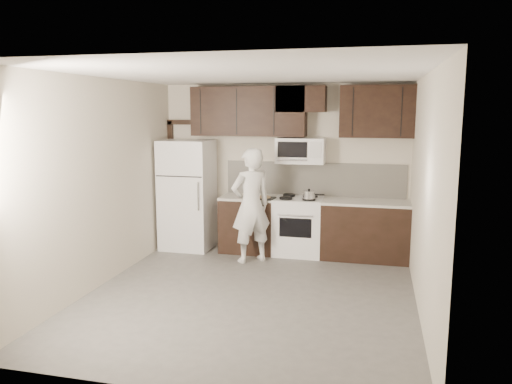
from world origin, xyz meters
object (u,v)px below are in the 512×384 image
at_px(microwave, 301,151).
at_px(person, 251,205).
at_px(refrigerator, 188,195).
at_px(stove, 298,226).

xyz_separation_m(microwave, person, (-0.64, -0.68, -0.78)).
height_order(microwave, refrigerator, microwave).
height_order(stove, person, person).
xyz_separation_m(stove, microwave, (-0.00, 0.12, 1.19)).
xyz_separation_m(stove, refrigerator, (-1.85, -0.05, 0.44)).
bearing_deg(refrigerator, stove, 1.51).
xyz_separation_m(stove, person, (-0.64, -0.56, 0.41)).
bearing_deg(stove, refrigerator, -178.49).
distance_m(refrigerator, person, 1.31).
bearing_deg(stove, person, -138.85).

